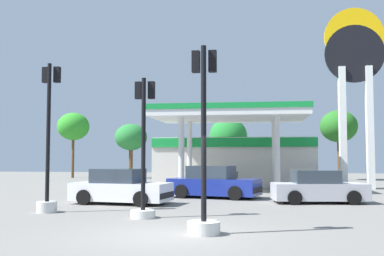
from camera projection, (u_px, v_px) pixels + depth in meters
ground_plane at (170, 235)px, 11.51m from camera, size 90.00×90.00×0.00m
gas_station at (235, 157)px, 32.43m from camera, size 10.84×13.06×4.82m
station_pole_sign at (355, 75)px, 28.31m from camera, size 3.61×0.56×11.26m
car_1 at (121, 188)px, 19.11m from camera, size 4.30×2.35×1.46m
car_2 at (318, 188)px, 19.44m from camera, size 4.07×2.16×1.39m
car_3 at (214, 183)px, 21.94m from camera, size 4.60×2.82×1.53m
traffic_signal_0 at (48, 161)px, 16.27m from camera, size 0.71×0.71×5.32m
traffic_signal_1 at (204, 176)px, 11.69m from camera, size 0.84×0.84×4.85m
traffic_signal_2 at (144, 168)px, 14.80m from camera, size 0.80×0.80×4.54m
tree_0 at (73, 127)px, 42.93m from camera, size 2.98×2.98×6.11m
tree_1 at (131, 137)px, 41.91m from camera, size 2.97×2.97×4.99m
tree_2 at (228, 137)px, 40.35m from camera, size 3.36×3.36×5.43m
tree_3 at (339, 127)px, 38.42m from camera, size 3.09×3.09×5.89m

